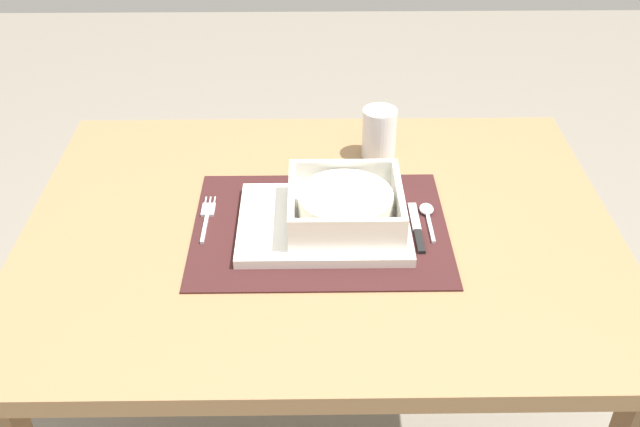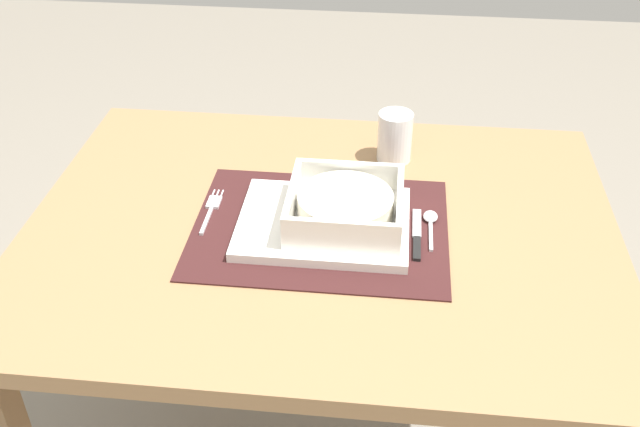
{
  "view_description": "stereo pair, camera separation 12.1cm",
  "coord_description": "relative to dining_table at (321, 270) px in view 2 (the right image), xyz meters",
  "views": [
    {
      "loc": [
        -0.01,
        -1.0,
        1.43
      ],
      "look_at": [
        -0.0,
        -0.01,
        0.74
      ],
      "focal_mm": 41.75,
      "sensor_mm": 36.0,
      "label": 1
    },
    {
      "loc": [
        0.11,
        -1.0,
        1.43
      ],
      "look_at": [
        -0.0,
        -0.01,
        0.74
      ],
      "focal_mm": 41.75,
      "sensor_mm": 36.0,
      "label": 2
    }
  ],
  "objects": [
    {
      "name": "porridge_bowl",
      "position": [
        0.04,
        -0.01,
        0.14
      ],
      "size": [
        0.18,
        0.18,
        0.06
      ],
      "color": "white",
      "rests_on": "serving_plate"
    },
    {
      "name": "dining_table",
      "position": [
        0.0,
        0.0,
        0.0
      ],
      "size": [
        0.98,
        0.75,
        0.71
      ],
      "color": "#936D47",
      "rests_on": "ground"
    },
    {
      "name": "fork",
      "position": [
        -0.19,
        0.02,
        0.1
      ],
      "size": [
        0.02,
        0.13,
        0.0
      ],
      "rotation": [
        0.0,
        0.0,
        0.04
      ],
      "color": "silver",
      "rests_on": "placemat"
    },
    {
      "name": "butter_knife",
      "position": [
        0.16,
        -0.03,
        0.1
      ],
      "size": [
        0.01,
        0.14,
        0.01
      ],
      "rotation": [
        0.0,
        0.0,
        0.06
      ],
      "color": "black",
      "rests_on": "placemat"
    },
    {
      "name": "drinking_glass",
      "position": [
        0.11,
        0.23,
        0.14
      ],
      "size": [
        0.06,
        0.06,
        0.09
      ],
      "color": "white",
      "rests_on": "dining_table"
    },
    {
      "name": "placemat",
      "position": [
        -0.0,
        -0.01,
        0.1
      ],
      "size": [
        0.42,
        0.32,
        0.0
      ],
      "primitive_type": "cube",
      "color": "#381919",
      "rests_on": "dining_table"
    },
    {
      "name": "spoon",
      "position": [
        0.18,
        0.02,
        0.11
      ],
      "size": [
        0.02,
        0.11,
        0.01
      ],
      "rotation": [
        0.0,
        0.0,
        0.02
      ],
      "color": "silver",
      "rests_on": "placemat"
    },
    {
      "name": "serving_plate",
      "position": [
        0.01,
        -0.01,
        0.11
      ],
      "size": [
        0.28,
        0.22,
        0.02
      ],
      "primitive_type": "cube",
      "color": "white",
      "rests_on": "placemat"
    }
  ]
}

